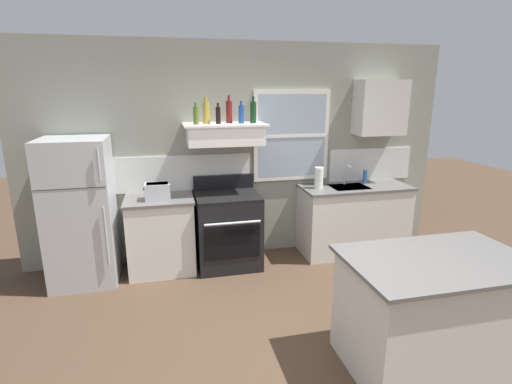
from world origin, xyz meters
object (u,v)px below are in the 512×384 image
at_px(refrigerator, 80,212).
at_px(toaster, 158,191).
at_px(stove_range, 228,229).
at_px(bottle_blue_liqueur, 241,114).
at_px(bottle_balsamic_dark, 218,115).
at_px(bottle_red_label_wine, 229,111).
at_px(bottle_champagne_gold_foil, 206,112).
at_px(bottle_olive_oil_square, 196,115).
at_px(kitchen_island, 433,312).
at_px(paper_towel_roll, 319,178).
at_px(dish_soap_bottle, 365,177).
at_px(bottle_dark_green_wine, 253,112).

bearing_deg(refrigerator, toaster, -0.86).
xyz_separation_m(stove_range, bottle_blue_liqueur, (0.20, 0.07, 1.39)).
bearing_deg(bottle_blue_liqueur, bottle_balsamic_dark, -176.22).
relative_size(toaster, bottle_red_label_wine, 0.93).
xyz_separation_m(refrigerator, bottle_champagne_gold_foil, (1.44, 0.14, 1.06)).
height_order(toaster, bottle_olive_oil_square, bottle_olive_oil_square).
height_order(stove_range, bottle_balsamic_dark, bottle_balsamic_dark).
height_order(bottle_blue_liqueur, kitchen_island, bottle_blue_liqueur).
bearing_deg(paper_towel_roll, stove_range, -178.19).
bearing_deg(bottle_red_label_wine, dish_soap_bottle, -0.48).
distance_m(toaster, bottle_dark_green_wine, 1.44).
bearing_deg(dish_soap_bottle, bottle_champagne_gold_foil, -179.57).
xyz_separation_m(toaster, stove_range, (0.81, 0.04, -0.54)).
distance_m(refrigerator, dish_soap_bottle, 3.54).
height_order(bottle_blue_liqueur, bottle_dark_green_wine, bottle_dark_green_wine).
bearing_deg(bottle_red_label_wine, refrigerator, -174.15).
relative_size(bottle_balsamic_dark, bottle_dark_green_wine, 0.77).
xyz_separation_m(bottle_red_label_wine, paper_towel_roll, (1.12, -0.12, -0.83)).
relative_size(refrigerator, paper_towel_roll, 6.05).
distance_m(stove_range, bottle_champagne_gold_foil, 1.43).
height_order(bottle_olive_oil_square, kitchen_island, bottle_olive_oil_square).
distance_m(bottle_blue_liqueur, paper_towel_roll, 1.28).
bearing_deg(bottle_balsamic_dark, bottle_blue_liqueur, 3.78).
relative_size(bottle_olive_oil_square, bottle_champagne_gold_foil, 0.80).
distance_m(bottle_champagne_gold_foil, bottle_blue_liqueur, 0.41).
bearing_deg(bottle_blue_liqueur, kitchen_island, -64.65).
xyz_separation_m(bottle_champagne_gold_foil, bottle_red_label_wine, (0.27, 0.03, 0.01)).
bearing_deg(stove_range, bottle_blue_liqueur, 20.79).
xyz_separation_m(bottle_olive_oil_square, bottle_dark_green_wine, (0.67, 0.02, 0.03)).
distance_m(bottle_olive_oil_square, bottle_red_label_wine, 0.41).
distance_m(refrigerator, kitchen_island, 3.64).
bearing_deg(stove_range, bottle_red_label_wine, 66.75).
xyz_separation_m(stove_range, paper_towel_roll, (1.18, 0.04, 0.58)).
distance_m(bottle_balsamic_dark, bottle_dark_green_wine, 0.42).
xyz_separation_m(toaster, bottle_champagne_gold_foil, (0.60, 0.16, 0.86)).
bearing_deg(bottle_champagne_gold_foil, bottle_balsamic_dark, -26.82).
relative_size(bottle_dark_green_wine, paper_towel_roll, 1.14).
bearing_deg(refrigerator, kitchen_island, -36.46).
height_order(refrigerator, bottle_olive_oil_square, bottle_olive_oil_square).
height_order(bottle_balsamic_dark, bottle_blue_liqueur, bottle_blue_liqueur).
xyz_separation_m(bottle_olive_oil_square, bottle_champagne_gold_foil, (0.13, 0.08, 0.03)).
xyz_separation_m(refrigerator, dish_soap_bottle, (3.53, 0.16, 0.18)).
bearing_deg(toaster, bottle_olive_oil_square, 9.51).
xyz_separation_m(bottle_dark_green_wine, dish_soap_bottle, (1.54, 0.07, -0.88)).
relative_size(bottle_olive_oil_square, bottle_balsamic_dark, 1.03).
height_order(refrigerator, bottle_dark_green_wine, bottle_dark_green_wine).
height_order(bottle_olive_oil_square, bottle_balsamic_dark, bottle_olive_oil_square).
bearing_deg(bottle_blue_liqueur, bottle_dark_green_wine, -4.62).
xyz_separation_m(bottle_dark_green_wine, paper_towel_roll, (0.85, -0.03, -0.83)).
bearing_deg(toaster, bottle_dark_green_wine, 4.94).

